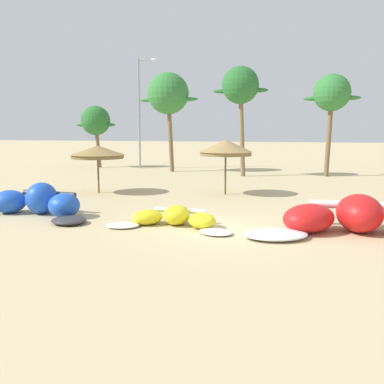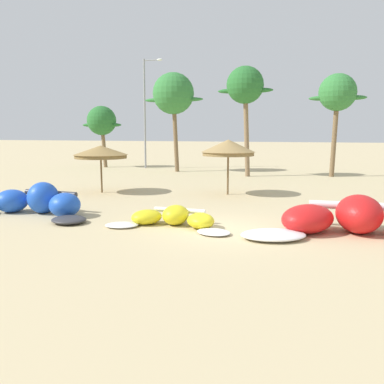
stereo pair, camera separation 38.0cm
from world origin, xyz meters
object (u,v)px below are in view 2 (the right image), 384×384
object	(u,v)px
lamppost_west	(146,108)
beach_umbrella_middle	(228,148)
beach_umbrella_near_van	(101,152)
palm_left	(173,94)
palm_leftmost	(102,121)
kite_far_left	(38,202)
kite_left	(173,218)
palm_left_of_gap	(245,87)
kite_left_of_center	(361,221)
palm_center_left	(337,94)

from	to	relation	value
lamppost_west	beach_umbrella_middle	bearing A→B (deg)	-51.84
beach_umbrella_near_van	beach_umbrella_middle	xyz separation A→B (m)	(7.03, 1.43, 0.27)
beach_umbrella_middle	palm_left	size ratio (longest dim) A/B	0.36
beach_umbrella_middle	palm_leftmost	distance (m)	21.10
beach_umbrella_middle	palm_leftmost	size ratio (longest dim) A/B	0.51
kite_far_left	palm_leftmost	distance (m)	24.10
palm_left	kite_left	bearing A→B (deg)	-69.83
kite_left	lamppost_west	size ratio (longest dim) A/B	0.49
beach_umbrella_middle	palm_left_of_gap	world-z (taller)	palm_left_of_gap
kite_left	beach_umbrella_middle	xyz separation A→B (m)	(0.17, 8.21, 2.30)
kite_far_left	palm_left	bearing A→B (deg)	93.51
kite_left	kite_left_of_center	size ratio (longest dim) A/B	0.61
kite_left	beach_umbrella_middle	size ratio (longest dim) A/B	1.63
palm_left	beach_umbrella_near_van	bearing A→B (deg)	-87.80
kite_left_of_center	palm_center_left	bearing A→B (deg)	91.61
kite_far_left	palm_center_left	distance (m)	23.59
lamppost_west	kite_left	bearing A→B (deg)	-63.91
lamppost_west	palm_center_left	bearing A→B (deg)	-8.80
kite_left	palm_left_of_gap	distance (m)	19.15
kite_left	kite_left_of_center	xyz separation A→B (m)	(6.45, 0.60, 0.22)
palm_leftmost	kite_far_left	bearing A→B (deg)	-66.71
beach_umbrella_near_van	beach_umbrella_middle	distance (m)	7.18
kite_far_left	palm_center_left	size ratio (longest dim) A/B	0.80
beach_umbrella_near_van	palm_center_left	size ratio (longest dim) A/B	0.39
kite_far_left	palm_leftmost	world-z (taller)	palm_leftmost
beach_umbrella_middle	palm_center_left	bearing A→B (deg)	63.57
kite_left_of_center	palm_left_of_gap	xyz separation A→B (m)	(-7.23, 17.39, 6.32)
palm_left_of_gap	palm_center_left	size ratio (longest dim) A/B	1.08
kite_left	palm_leftmost	distance (m)	27.38
kite_left_of_center	lamppost_west	bearing A→B (deg)	128.64
palm_left_of_gap	palm_center_left	world-z (taller)	palm_left_of_gap
palm_left	palm_center_left	distance (m)	13.29
beach_umbrella_near_van	palm_center_left	distance (m)	18.62
kite_left_of_center	palm_left	distance (m)	24.65
palm_left	beach_umbrella_middle	bearing A→B (deg)	-57.55
palm_center_left	palm_left_of_gap	bearing A→B (deg)	-165.23
kite_far_left	palm_left	world-z (taller)	palm_left
kite_left_of_center	lamppost_west	size ratio (longest dim) A/B	0.80
palm_left_of_gap	beach_umbrella_near_van	bearing A→B (deg)	-118.47
palm_leftmost	palm_left_of_gap	size ratio (longest dim) A/B	0.71
palm_leftmost	lamppost_west	size ratio (longest dim) A/B	0.59
kite_far_left	beach_umbrella_near_van	size ratio (longest dim) A/B	2.04
palm_leftmost	lamppost_west	xyz separation A→B (m)	(4.61, 0.21, 1.17)
beach_umbrella_near_van	kite_left	bearing A→B (deg)	-44.67
palm_left_of_gap	lamppost_west	size ratio (longest dim) A/B	0.83
palm_left_of_gap	lamppost_west	distance (m)	11.13
kite_far_left	palm_center_left	world-z (taller)	palm_center_left
beach_umbrella_middle	palm_left_of_gap	xyz separation A→B (m)	(-0.96, 9.78, 4.23)
beach_umbrella_middle	palm_center_left	distance (m)	13.40
kite_left_of_center	beach_umbrella_middle	xyz separation A→B (m)	(-6.27, 7.61, 2.09)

